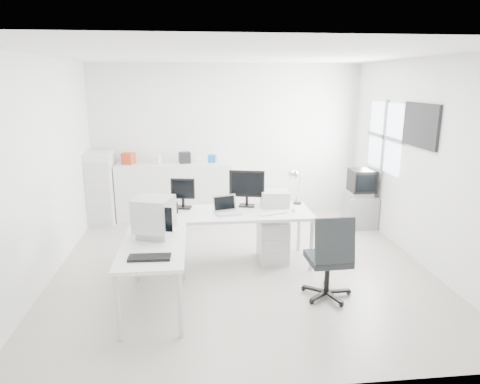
{
  "coord_description": "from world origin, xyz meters",
  "views": [
    {
      "loc": [
        -0.6,
        -5.48,
        2.49
      ],
      "look_at": [
        0.0,
        0.2,
        1.0
      ],
      "focal_mm": 32.0,
      "sensor_mm": 36.0,
      "label": 1
    }
  ],
  "objects": [
    {
      "name": "floor",
      "position": [
        0.0,
        0.0,
        0.0
      ],
      "size": [
        5.0,
        5.0,
        0.01
      ],
      "primitive_type": "cube",
      "color": "beige",
      "rests_on": "ground"
    },
    {
      "name": "ceiling",
      "position": [
        0.0,
        0.0,
        2.8
      ],
      "size": [
        5.0,
        5.0,
        0.01
      ],
      "primitive_type": "cube",
      "color": "white",
      "rests_on": "back_wall"
    },
    {
      "name": "back_wall",
      "position": [
        0.0,
        2.5,
        1.4
      ],
      "size": [
        5.0,
        0.02,
        2.8
      ],
      "primitive_type": "cube",
      "color": "silver",
      "rests_on": "floor"
    },
    {
      "name": "left_wall",
      "position": [
        -2.5,
        0.0,
        1.4
      ],
      "size": [
        0.02,
        5.0,
        2.8
      ],
      "primitive_type": "cube",
      "color": "silver",
      "rests_on": "floor"
    },
    {
      "name": "right_wall",
      "position": [
        2.5,
        0.0,
        1.4
      ],
      "size": [
        0.02,
        5.0,
        2.8
      ],
      "primitive_type": "cube",
      "color": "silver",
      "rests_on": "floor"
    },
    {
      "name": "window",
      "position": [
        2.48,
        1.2,
        1.6
      ],
      "size": [
        0.02,
        1.2,
        1.1
      ],
      "primitive_type": null,
      "color": "white",
      "rests_on": "right_wall"
    },
    {
      "name": "wall_picture",
      "position": [
        2.47,
        0.1,
        1.9
      ],
      "size": [
        0.04,
        0.9,
        0.6
      ],
      "primitive_type": null,
      "color": "black",
      "rests_on": "right_wall"
    },
    {
      "name": "main_desk",
      "position": [
        -0.24,
        0.09,
        0.38
      ],
      "size": [
        2.4,
        0.8,
        0.75
      ],
      "primitive_type": null,
      "color": "silver",
      "rests_on": "floor"
    },
    {
      "name": "side_desk",
      "position": [
        -1.09,
        -1.01,
        0.38
      ],
      "size": [
        0.7,
        1.4,
        0.75
      ],
      "primitive_type": null,
      "color": "silver",
      "rests_on": "floor"
    },
    {
      "name": "drawer_pedestal",
      "position": [
        0.46,
        0.14,
        0.3
      ],
      "size": [
        0.4,
        0.5,
        0.6
      ],
      "primitive_type": "cube",
      "color": "silver",
      "rests_on": "floor"
    },
    {
      "name": "inkjet_printer",
      "position": [
        -1.09,
        0.19,
        0.82
      ],
      "size": [
        0.47,
        0.41,
        0.14
      ],
      "primitive_type": "cube",
      "rotation": [
        0.0,
        0.0,
        0.26
      ],
      "color": "black",
      "rests_on": "main_desk"
    },
    {
      "name": "lcd_monitor_small",
      "position": [
        -0.79,
        0.34,
        0.96
      ],
      "size": [
        0.36,
        0.25,
        0.42
      ],
      "primitive_type": null,
      "rotation": [
        0.0,
        0.0,
        -0.19
      ],
      "color": "black",
      "rests_on": "main_desk"
    },
    {
      "name": "lcd_monitor_large",
      "position": [
        0.11,
        0.34,
        1.01
      ],
      "size": [
        0.53,
        0.31,
        0.52
      ],
      "primitive_type": null,
      "rotation": [
        0.0,
        0.0,
        -0.23
      ],
      "color": "black",
      "rests_on": "main_desk"
    },
    {
      "name": "laptop",
      "position": [
        -0.19,
        -0.01,
        0.85
      ],
      "size": [
        0.39,
        0.4,
        0.21
      ],
      "primitive_type": null,
      "rotation": [
        0.0,
        0.0,
        0.3
      ],
      "color": "#B7B7BA",
      "rests_on": "main_desk"
    },
    {
      "name": "white_keyboard",
      "position": [
        0.41,
        -0.06,
        0.76
      ],
      "size": [
        0.4,
        0.24,
        0.02
      ],
      "primitive_type": "cube",
      "rotation": [
        0.0,
        0.0,
        0.33
      ],
      "color": "silver",
      "rests_on": "main_desk"
    },
    {
      "name": "white_mouse",
      "position": [
        0.71,
        -0.01,
        0.78
      ],
      "size": [
        0.06,
        0.06,
        0.06
      ],
      "primitive_type": "sphere",
      "color": "silver",
      "rests_on": "main_desk"
    },
    {
      "name": "laser_printer",
      "position": [
        0.51,
        0.31,
        0.86
      ],
      "size": [
        0.41,
        0.36,
        0.22
      ],
      "primitive_type": "cube",
      "rotation": [
        0.0,
        0.0,
        -0.06
      ],
      "color": "#B0B0B0",
      "rests_on": "main_desk"
    },
    {
      "name": "desk_lamp",
      "position": [
        0.86,
        0.39,
        0.97
      ],
      "size": [
        0.18,
        0.18,
        0.44
      ],
      "primitive_type": null,
      "rotation": [
        0.0,
        0.0,
        0.23
      ],
      "color": "silver",
      "rests_on": "main_desk"
    },
    {
      "name": "crt_monitor",
      "position": [
        -1.09,
        -0.76,
        0.96
      ],
      "size": [
        0.45,
        0.45,
        0.41
      ],
      "primitive_type": null,
      "rotation": [
        0.0,
        0.0,
        -0.29
      ],
      "color": "#B7B7BA",
      "rests_on": "side_desk"
    },
    {
      "name": "black_keyboard",
      "position": [
        -1.09,
        -1.41,
        0.76
      ],
      "size": [
        0.43,
        0.18,
        0.03
      ],
      "primitive_type": "cube",
      "rotation": [
        0.0,
        0.0,
        -0.03
      ],
      "color": "black",
      "rests_on": "side_desk"
    },
    {
      "name": "office_chair",
      "position": [
        0.91,
        -0.99,
        0.53
      ],
      "size": [
        0.63,
        0.63,
        1.05
      ],
      "primitive_type": null,
      "rotation": [
        0.0,
        0.0,
        0.03
      ],
      "color": "#232728",
      "rests_on": "floor"
    },
    {
      "name": "tv_cabinet",
      "position": [
        2.22,
        1.37,
        0.28
      ],
      "size": [
        0.52,
        0.43,
        0.57
      ],
      "primitive_type": "cube",
      "color": "gray",
      "rests_on": "floor"
    },
    {
      "name": "crt_tv",
      "position": [
        2.22,
        1.37,
        0.79
      ],
      "size": [
        0.5,
        0.48,
        0.45
      ],
      "primitive_type": null,
      "color": "black",
      "rests_on": "tv_cabinet"
    },
    {
      "name": "sideboard",
      "position": [
        -1.0,
        2.24,
        0.52
      ],
      "size": [
        2.08,
        0.52,
        1.04
      ],
      "primitive_type": "cube",
      "color": "silver",
      "rests_on": "floor"
    },
    {
      "name": "clutter_box_a",
      "position": [
        -1.8,
        2.24,
        1.14
      ],
      "size": [
        0.26,
        0.24,
        0.2
      ],
      "primitive_type": "cube",
      "rotation": [
        0.0,
        0.0,
        -0.4
      ],
      "color": "#B03219",
      "rests_on": "sideboard"
    },
    {
      "name": "clutter_box_b",
      "position": [
        -1.3,
        2.24,
        1.11
      ],
      "size": [
        0.18,
        0.17,
        0.14
      ],
      "primitive_type": "cube",
      "rotation": [
        0.0,
        0.0,
        -0.43
      ],
      "color": "silver",
      "rests_on": "sideboard"
    },
    {
      "name": "clutter_box_c",
      "position": [
        -0.8,
        2.24,
        1.14
      ],
      "size": [
        0.23,
        0.21,
        0.2
      ],
      "primitive_type": "cube",
      "rotation": [
        0.0,
        0.0,
        0.19
      ],
      "color": "black",
      "rests_on": "sideboard"
    },
    {
      "name": "clutter_box_d",
      "position": [
        -0.3,
        2.24,
        1.11
      ],
      "size": [
        0.17,
        0.16,
        0.14
      ],
      "primitive_type": "cube",
      "rotation": [
        0.0,
        0.0,
        -0.28
      ],
      "color": "#185DA8",
      "rests_on": "sideboard"
    },
    {
      "name": "clutter_bottle",
      "position": [
        -2.1,
        2.28,
        1.15
      ],
      "size": [
        0.07,
        0.07,
        0.22
      ],
      "primitive_type": "cylinder",
      "color": "silver",
      "rests_on": "sideboard"
    },
    {
      "name": "filing_cabinet",
      "position": [
        -2.28,
        2.08,
        0.65
      ],
      "size": [
        0.45,
        0.54,
        1.29
      ],
      "primitive_type": "cube",
      "color": "silver",
      "rests_on": "floor"
    }
  ]
}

